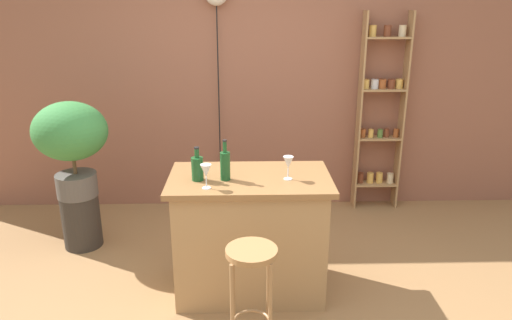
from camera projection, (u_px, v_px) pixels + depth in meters
ground at (251, 312)px, 3.32m from camera, size 12.00×12.00×0.00m
back_wall at (247, 71)px, 4.72m from camera, size 6.40×0.10×2.80m
kitchen_counter at (250, 234)px, 3.46m from camera, size 1.13×0.66×0.90m
bar_stool at (251, 279)px, 2.76m from camera, size 0.30×0.30×0.73m
spice_shelf at (381, 112)px, 4.73m from camera, size 0.45×0.16×1.98m
plant_stool at (82, 221)px, 4.16m from camera, size 0.33×0.33×0.48m
potted_plant at (71, 138)px, 3.92m from camera, size 0.61×0.55×0.82m
bottle_sauce_amber at (225, 165)px, 3.23m from camera, size 0.07×0.07×0.28m
bottle_vinegar at (197, 168)px, 3.23m from camera, size 0.08×0.08×0.24m
wine_glass_left at (206, 171)px, 3.07m from camera, size 0.07×0.07×0.16m
wine_glass_center at (288, 163)px, 3.23m from camera, size 0.07×0.07×0.16m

